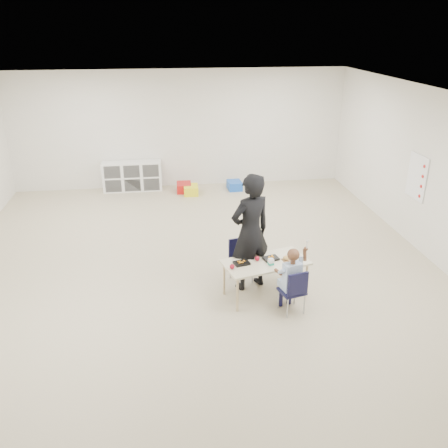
{
  "coord_description": "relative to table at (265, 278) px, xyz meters",
  "views": [
    {
      "loc": [
        -0.5,
        -6.89,
        3.77
      ],
      "look_at": [
        0.43,
        -0.11,
        0.85
      ],
      "focal_mm": 38.0,
      "sensor_mm": 36.0,
      "label": 1
    }
  ],
  "objects": [
    {
      "name": "table",
      "position": [
        0.0,
        0.0,
        0.0
      ],
      "size": [
        1.34,
        0.9,
        0.56
      ],
      "rotation": [
        0.0,
        0.0,
        0.25
      ],
      "color": "beige",
      "rests_on": "ground"
    },
    {
      "name": "room",
      "position": [
        -0.94,
        0.91,
        1.11
      ],
      "size": [
        9.0,
        9.02,
        2.8
      ],
      "color": "#BBAC90",
      "rests_on": "ground"
    },
    {
      "name": "apple_near",
      "position": [
        -0.12,
        0.04,
        0.31
      ],
      "size": [
        0.07,
        0.07,
        0.07
      ],
      "primitive_type": "sphere",
      "color": "maroon",
      "rests_on": "table"
    },
    {
      "name": "bin_blue",
      "position": [
        0.32,
        4.89,
        -0.18
      ],
      "size": [
        0.35,
        0.44,
        0.21
      ],
      "primitive_type": "cube",
      "rotation": [
        0.0,
        0.0,
        0.05
      ],
      "color": "blue",
      "rests_on": "ground"
    },
    {
      "name": "rules_poster",
      "position": [
        3.04,
        1.51,
        0.96
      ],
      "size": [
        0.02,
        0.6,
        0.8
      ],
      "primitive_type": "cube",
      "color": "white",
      "rests_on": "room"
    },
    {
      "name": "child",
      "position": [
        0.27,
        -0.47,
        0.25
      ],
      "size": [
        0.55,
        0.55,
        1.07
      ],
      "primitive_type": null,
      "rotation": [
        0.0,
        0.0,
        0.25
      ],
      "color": "#BCDAFF",
      "rests_on": "chair_near"
    },
    {
      "name": "chair_near",
      "position": [
        0.27,
        -0.47,
        0.05
      ],
      "size": [
        0.39,
        0.38,
        0.68
      ],
      "primitive_type": null,
      "rotation": [
        0.0,
        0.0,
        0.25
      ],
      "color": "black",
      "rests_on": "ground"
    },
    {
      "name": "cubby_shelf",
      "position": [
        -2.14,
        5.19,
        0.06
      ],
      "size": [
        1.4,
        0.4,
        0.7
      ],
      "primitive_type": "cube",
      "color": "white",
      "rests_on": "ground"
    },
    {
      "name": "bread_roll",
      "position": [
        0.3,
        0.0,
        0.31
      ],
      "size": [
        0.09,
        0.09,
        0.07
      ],
      "primitive_type": "ellipsoid",
      "color": "tan",
      "rests_on": "table"
    },
    {
      "name": "lunch_tray_far",
      "position": [
        -0.36,
        -0.03,
        0.29
      ],
      "size": [
        0.25,
        0.21,
        0.03
      ],
      "primitive_type": "cube",
      "rotation": [
        0.0,
        0.0,
        0.25
      ],
      "color": "black",
      "rests_on": "table"
    },
    {
      "name": "milk_carton",
      "position": [
        0.05,
        -0.12,
        0.33
      ],
      "size": [
        0.09,
        0.09,
        0.1
      ],
      "primitive_type": "cube",
      "rotation": [
        0.0,
        0.0,
        0.25
      ],
      "color": "white",
      "rests_on": "table"
    },
    {
      "name": "bin_yellow",
      "position": [
        -0.76,
        4.68,
        -0.18
      ],
      "size": [
        0.35,
        0.44,
        0.21
      ],
      "primitive_type": "cube",
      "rotation": [
        0.0,
        0.0,
        -0.04
      ],
      "color": "yellow",
      "rests_on": "ground"
    },
    {
      "name": "apple_far",
      "position": [
        -0.52,
        -0.16,
        0.31
      ],
      "size": [
        0.07,
        0.07,
        0.07
      ],
      "primitive_type": "sphere",
      "color": "maroon",
      "rests_on": "table"
    },
    {
      "name": "lunch_tray_near",
      "position": [
        0.09,
        0.06,
        0.29
      ],
      "size": [
        0.25,
        0.21,
        0.03
      ],
      "primitive_type": "cube",
      "rotation": [
        0.0,
        0.0,
        0.25
      ],
      "color": "black",
      "rests_on": "table"
    },
    {
      "name": "adult",
      "position": [
        -0.18,
        0.29,
        0.62
      ],
      "size": [
        0.78,
        0.66,
        1.81
      ],
      "primitive_type": "imported",
      "rotation": [
        0.0,
        0.0,
        3.55
      ],
      "color": "black",
      "rests_on": "ground"
    },
    {
      "name": "bin_red",
      "position": [
        -0.92,
        4.89,
        -0.18
      ],
      "size": [
        0.36,
        0.45,
        0.21
      ],
      "primitive_type": "cube",
      "rotation": [
        0.0,
        0.0,
        -0.04
      ],
      "color": "red",
      "rests_on": "ground"
    },
    {
      "name": "chair_far",
      "position": [
        -0.27,
        0.47,
        0.05
      ],
      "size": [
        0.39,
        0.38,
        0.68
      ],
      "primitive_type": null,
      "rotation": [
        0.0,
        0.0,
        0.25
      ],
      "color": "black",
      "rests_on": "ground"
    }
  ]
}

